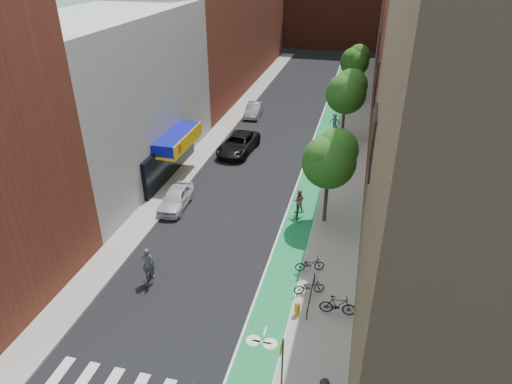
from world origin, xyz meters
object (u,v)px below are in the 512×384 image
Objects in this scene: cyclist_lead at (148,271)px; cyclist_lane_near at (298,206)px; parked_car_black at (238,144)px; fire_hydrant at (297,308)px; parked_car_silver at (254,110)px; cyclist_lane_far at (335,124)px; parked_car_white at (176,198)px; cyclist_lane_mid at (318,150)px.

cyclist_lead is 1.13× the size of cyclist_lane_near.
parked_car_black reaches higher than fire_hydrant.
parked_car_silver is at bearing 100.54° from parked_car_black.
fire_hydrant is at bearing 103.62° from cyclist_lane_far.
cyclist_lead is at bearing 175.70° from fire_hydrant.
cyclist_lane_far is at bearing 58.02° from parked_car_white.
parked_car_white is at bearing -94.42° from parked_car_black.
parked_car_white is 13.51m from cyclist_lane_mid.
parked_car_black is at bearing 2.99° from cyclist_lane_mid.
parked_car_silver is (0.58, 19.82, -0.02)m from parked_car_white.
parked_car_silver is at bearing 85.15° from parked_car_white.
parked_car_silver is at bearing -101.50° from cyclist_lead.
fire_hydrant is at bearing -74.54° from parked_car_silver.
parked_car_black reaches higher than parked_car_white.
parked_car_black is 1.34× the size of parked_car_silver.
cyclist_lane_far reaches higher than cyclist_lane_near.
parked_car_silver is at bearing -6.18° from cyclist_lane_far.
parked_car_black is at bearing -103.40° from cyclist_lead.
parked_car_white reaches higher than parked_car_silver.
cyclist_lead is at bearing 85.42° from cyclist_lane_far.
parked_car_black is 6.96× the size of fire_hydrant.
cyclist_lane_mid is at bearing 7.37° from parked_car_black.
parked_car_white is 19.30m from cyclist_lane_far.
cyclist_lead reaches higher than parked_car_white.
fire_hydrant is at bearing -61.54° from parked_car_black.
cyclist_lane_near is 16.11m from cyclist_lane_far.
cyclist_lane_near is 9.48m from fire_hydrant.
fire_hydrant is (8.12, -0.61, -0.23)m from cyclist_lead.
cyclist_lane_mid is 6.46m from cyclist_lane_far.
parked_car_white is 8.12m from cyclist_lead.
cyclist_lead reaches higher than parked_car_black.
parked_car_white is at bearing -94.42° from parked_car_silver.
cyclist_lane_near is at bearing -141.14° from cyclist_lead.
parked_car_silver is 27.77m from cyclist_lead.
parked_car_silver is 2.09× the size of cyclist_lane_near.
cyclist_lane_far is (9.30, 16.91, 0.18)m from parked_car_white.
parked_car_silver is 2.06× the size of cyclist_lane_mid.
cyclist_lead is (1.19, -27.74, 0.12)m from parked_car_silver.
parked_car_black is 2.80× the size of cyclist_lane_near.
cyclist_lane_mid is at bearing 95.03° from cyclist_lane_far.
cyclist_lane_far is at bearing -21.18° from parked_car_silver.
cyclist_lane_mid is 1.01× the size of cyclist_lane_far.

